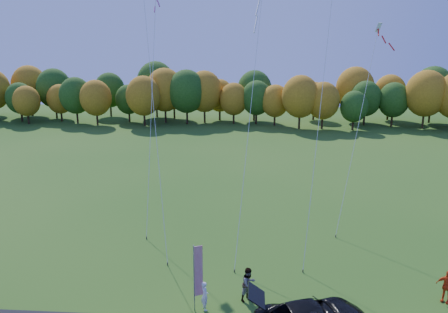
{
  "coord_description": "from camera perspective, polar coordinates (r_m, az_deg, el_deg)",
  "views": [
    {
      "loc": [
        1.87,
        -20.99,
        13.98
      ],
      "look_at": [
        0.0,
        6.0,
        7.0
      ],
      "focal_mm": 35.0,
      "sensor_mm": 36.0,
      "label": 1
    }
  ],
  "objects": [
    {
      "name": "ground",
      "position": [
        25.28,
        -1.0,
        -19.1
      ],
      "size": [
        160.0,
        160.0,
        0.0
      ],
      "primitive_type": "plane",
      "color": "#225215"
    },
    {
      "name": "tree_line",
      "position": [
        77.28,
        2.52,
        4.03
      ],
      "size": [
        116.0,
        12.0,
        10.0
      ],
      "primitive_type": null,
      "color": "#1E4711",
      "rests_on": "ground"
    },
    {
      "name": "person_tailgate_a",
      "position": [
        24.72,
        -2.54,
        -17.71
      ],
      "size": [
        0.59,
        0.7,
        1.64
      ],
      "primitive_type": "imported",
      "rotation": [
        0.0,
        0.0,
        1.95
      ],
      "color": "white",
      "rests_on": "ground"
    },
    {
      "name": "person_tailgate_b",
      "position": [
        25.44,
        3.25,
        -16.3
      ],
      "size": [
        1.19,
        1.19,
        1.95
      ],
      "primitive_type": "imported",
      "rotation": [
        0.0,
        0.0,
        0.8
      ],
      "color": "gray",
      "rests_on": "ground"
    },
    {
      "name": "person_east",
      "position": [
        28.11,
        27.08,
        -14.87
      ],
      "size": [
        1.18,
        1.03,
        1.91
      ],
      "primitive_type": "imported",
      "rotation": [
        0.0,
        0.0,
        -0.62
      ],
      "color": "red",
      "rests_on": "ground"
    },
    {
      "name": "feather_flag",
      "position": [
        23.92,
        -3.5,
        -14.65
      ],
      "size": [
        0.48,
        0.26,
        3.85
      ],
      "color": "#999999",
      "rests_on": "ground"
    },
    {
      "name": "kite_delta_blue",
      "position": [
        31.25,
        -9.55,
        10.16
      ],
      "size": [
        4.88,
        10.61,
        24.22
      ],
      "color": "#4C3F33",
      "rests_on": "ground"
    },
    {
      "name": "kite_parafoil_orange",
      "position": [
        30.83,
        13.57,
        16.17
      ],
      "size": [
        5.08,
        11.19,
        30.48
      ],
      "color": "#4C3F33",
      "rests_on": "ground"
    },
    {
      "name": "kite_delta_red",
      "position": [
        30.27,
        3.54,
        6.48
      ],
      "size": [
        2.91,
        10.79,
        19.82
      ],
      "color": "#4C3F33",
      "rests_on": "ground"
    },
    {
      "name": "kite_diamond_white",
      "position": [
        34.3,
        17.04,
        3.37
      ],
      "size": [
        3.68,
        5.25,
        15.9
      ],
      "color": "#4C3F33",
      "rests_on": "ground"
    },
    {
      "name": "kite_diamond_pink",
      "position": [
        34.76,
        -9.46,
        6.44
      ],
      "size": [
        1.23,
        8.93,
        18.63
      ],
      "color": "#4C3F33",
      "rests_on": "ground"
    }
  ]
}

